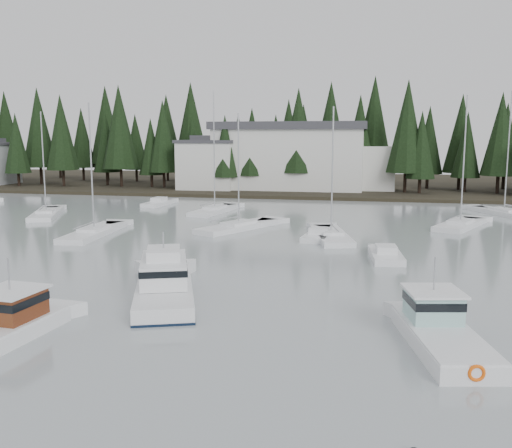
{
  "coord_description": "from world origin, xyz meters",
  "views": [
    {
      "loc": [
        8.9,
        -11.43,
        9.1
      ],
      "look_at": [
        0.16,
        30.48,
        2.5
      ],
      "focal_mm": 40.0,
      "sensor_mm": 36.0,
      "label": 1
    }
  ],
  "objects_px": {
    "harbor_inn": "(302,157)",
    "sailboat_4": "(46,215)",
    "runabout_3": "(159,204)",
    "sailboat_6": "(215,211)",
    "sailboat_10": "(331,237)",
    "lobster_boat_teal": "(440,334)",
    "runabout_4": "(318,237)",
    "sailboat_8": "(239,228)",
    "sailboat_2": "(460,226)",
    "sailboat_0": "(94,234)",
    "house_west": "(208,164)",
    "cabin_cruiser_center": "(164,286)",
    "runabout_1": "(386,257)",
    "sailboat_7": "(504,214)"
  },
  "relations": [
    {
      "from": "sailboat_7",
      "to": "runabout_4",
      "type": "bearing_deg",
      "value": 107.8
    },
    {
      "from": "harbor_inn",
      "to": "runabout_4",
      "type": "distance_m",
      "value": 44.37
    },
    {
      "from": "lobster_boat_teal",
      "to": "sailboat_0",
      "type": "relative_size",
      "value": 0.63
    },
    {
      "from": "sailboat_10",
      "to": "runabout_4",
      "type": "bearing_deg",
      "value": 106.19
    },
    {
      "from": "sailboat_0",
      "to": "sailboat_10",
      "type": "distance_m",
      "value": 21.98
    },
    {
      "from": "sailboat_4",
      "to": "sailboat_10",
      "type": "xyz_separation_m",
      "value": [
        33.34,
        -7.93,
        0.0
      ]
    },
    {
      "from": "house_west",
      "to": "sailboat_0",
      "type": "bearing_deg",
      "value": -88.12
    },
    {
      "from": "sailboat_0",
      "to": "harbor_inn",
      "type": "bearing_deg",
      "value": -21.28
    },
    {
      "from": "sailboat_10",
      "to": "runabout_1",
      "type": "relative_size",
      "value": 2.12
    },
    {
      "from": "cabin_cruiser_center",
      "to": "sailboat_2",
      "type": "xyz_separation_m",
      "value": [
        20.2,
        30.23,
        -0.57
      ]
    },
    {
      "from": "cabin_cruiser_center",
      "to": "sailboat_0",
      "type": "bearing_deg",
      "value": 17.0
    },
    {
      "from": "harbor_inn",
      "to": "sailboat_2",
      "type": "bearing_deg",
      "value": -58.71
    },
    {
      "from": "sailboat_0",
      "to": "sailboat_6",
      "type": "distance_m",
      "value": 18.94
    },
    {
      "from": "harbor_inn",
      "to": "sailboat_2",
      "type": "relative_size",
      "value": 2.16
    },
    {
      "from": "cabin_cruiser_center",
      "to": "runabout_3",
      "type": "distance_m",
      "value": 44.9
    },
    {
      "from": "harbor_inn",
      "to": "sailboat_8",
      "type": "relative_size",
      "value": 2.49
    },
    {
      "from": "sailboat_7",
      "to": "house_west",
      "type": "bearing_deg",
      "value": 36.69
    },
    {
      "from": "sailboat_6",
      "to": "runabout_4",
      "type": "bearing_deg",
      "value": -129.5
    },
    {
      "from": "harbor_inn",
      "to": "sailboat_4",
      "type": "distance_m",
      "value": 43.41
    },
    {
      "from": "sailboat_6",
      "to": "sailboat_10",
      "type": "bearing_deg",
      "value": -126.25
    },
    {
      "from": "house_west",
      "to": "runabout_3",
      "type": "height_order",
      "value": "house_west"
    },
    {
      "from": "sailboat_2",
      "to": "house_west",
      "type": "bearing_deg",
      "value": 74.04
    },
    {
      "from": "runabout_1",
      "to": "sailboat_2",
      "type": "bearing_deg",
      "value": -29.93
    },
    {
      "from": "sailboat_0",
      "to": "sailboat_2",
      "type": "distance_m",
      "value": 36.13
    },
    {
      "from": "cabin_cruiser_center",
      "to": "runabout_3",
      "type": "xyz_separation_m",
      "value": [
        -16.62,
        41.7,
        -0.51
      ]
    },
    {
      "from": "lobster_boat_teal",
      "to": "sailboat_6",
      "type": "height_order",
      "value": "sailboat_6"
    },
    {
      "from": "sailboat_0",
      "to": "sailboat_6",
      "type": "xyz_separation_m",
      "value": [
        6.65,
        17.73,
        0.02
      ]
    },
    {
      "from": "sailboat_10",
      "to": "runabout_3",
      "type": "xyz_separation_m",
      "value": [
        -24.48,
        20.56,
        0.07
      ]
    },
    {
      "from": "sailboat_4",
      "to": "runabout_1",
      "type": "relative_size",
      "value": 2.16
    },
    {
      "from": "cabin_cruiser_center",
      "to": "sailboat_6",
      "type": "height_order",
      "value": "sailboat_6"
    },
    {
      "from": "house_west",
      "to": "sailboat_10",
      "type": "distance_m",
      "value": 46.02
    },
    {
      "from": "harbor_inn",
      "to": "cabin_cruiser_center",
      "type": "distance_m",
      "value": 64.17
    },
    {
      "from": "cabin_cruiser_center",
      "to": "sailboat_7",
      "type": "distance_m",
      "value": 48.61
    },
    {
      "from": "house_west",
      "to": "sailboat_8",
      "type": "distance_m",
      "value": 38.96
    },
    {
      "from": "sailboat_2",
      "to": "runabout_3",
      "type": "xyz_separation_m",
      "value": [
        -36.83,
        11.47,
        0.06
      ]
    },
    {
      "from": "harbor_inn",
      "to": "sailboat_6",
      "type": "distance_m",
      "value": 29.21
    },
    {
      "from": "lobster_boat_teal",
      "to": "sailboat_8",
      "type": "relative_size",
      "value": 0.68
    },
    {
      "from": "sailboat_7",
      "to": "sailboat_6",
      "type": "bearing_deg",
      "value": 69.79
    },
    {
      "from": "cabin_cruiser_center",
      "to": "sailboat_0",
      "type": "relative_size",
      "value": 0.83
    },
    {
      "from": "sailboat_4",
      "to": "runabout_3",
      "type": "height_order",
      "value": "sailboat_4"
    },
    {
      "from": "runabout_3",
      "to": "runabout_4",
      "type": "xyz_separation_m",
      "value": [
        23.4,
        -21.17,
        0.0
      ]
    },
    {
      "from": "house_west",
      "to": "sailboat_2",
      "type": "relative_size",
      "value": 0.7
    },
    {
      "from": "sailboat_10",
      "to": "runabout_1",
      "type": "xyz_separation_m",
      "value": [
        4.71,
        -7.95,
        0.07
      ]
    },
    {
      "from": "house_west",
      "to": "harbor_inn",
      "type": "relative_size",
      "value": 0.32
    },
    {
      "from": "runabout_4",
      "to": "runabout_1",
      "type": "bearing_deg",
      "value": -135.46
    },
    {
      "from": "lobster_boat_teal",
      "to": "sailboat_8",
      "type": "distance_m",
      "value": 33.33
    },
    {
      "from": "cabin_cruiser_center",
      "to": "lobster_boat_teal",
      "type": "bearing_deg",
      "value": -127.96
    },
    {
      "from": "sailboat_2",
      "to": "sailboat_10",
      "type": "height_order",
      "value": "sailboat_2"
    },
    {
      "from": "sailboat_10",
      "to": "runabout_1",
      "type": "height_order",
      "value": "sailboat_10"
    },
    {
      "from": "runabout_1",
      "to": "lobster_boat_teal",
      "type": "bearing_deg",
      "value": -179.34
    }
  ]
}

